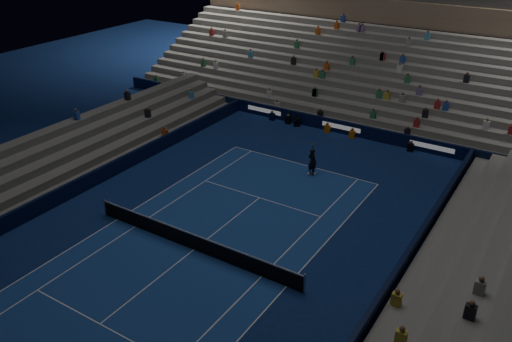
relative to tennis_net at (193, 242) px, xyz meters
name	(u,v)px	position (x,y,z in m)	size (l,w,h in m)	color
ground	(194,250)	(0.00, 0.00, -0.50)	(90.00, 90.00, 0.00)	#0D2052
court_surface	(194,250)	(0.00, 0.00, -0.50)	(10.97, 23.77, 0.01)	navy
sponsor_barrier_far	(342,127)	(0.00, 18.50, 0.00)	(44.00, 0.25, 1.00)	black
sponsor_barrier_east	(374,311)	(9.70, 0.00, 0.00)	(0.25, 37.00, 1.00)	black
sponsor_barrier_west	(66,192)	(-9.70, 0.00, 0.00)	(0.25, 37.00, 1.00)	black
grandstand_main	(388,63)	(0.00, 27.90, 2.87)	(44.00, 15.20, 11.20)	slate
grandstand_east	(459,336)	(13.17, 0.00, 0.41)	(5.00, 37.00, 2.50)	slate
grandstand_west	(28,172)	(-13.17, 0.00, 0.41)	(5.00, 37.00, 2.50)	slate
tennis_net	(193,242)	(0.00, 0.00, 0.00)	(12.90, 0.10, 1.10)	#B2B2B7
tennis_player	(312,162)	(1.27, 10.87, 0.42)	(0.67, 0.44, 1.84)	black
broadcast_camera	(297,122)	(-3.68, 18.03, -0.18)	(0.64, 1.00, 0.62)	black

